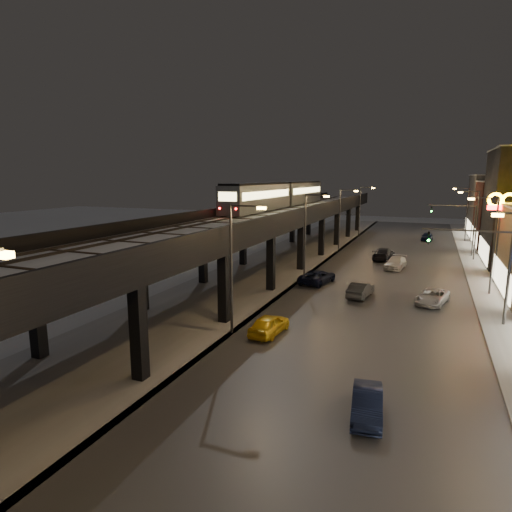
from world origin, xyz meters
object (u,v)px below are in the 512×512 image
(subway_train, at_px, (281,194))
(car_mid_dark, at_px, (384,254))
(car_taxi, at_px, (269,325))
(car_mid_silver, at_px, (317,277))
(car_near_white, at_px, (361,290))
(car_onc_silver, at_px, (367,405))
(car_onc_red, at_px, (427,237))
(car_onc_white, at_px, (395,263))
(car_onc_dark, at_px, (432,297))

(subway_train, xyz_separation_m, car_mid_dark, (14.61, -1.07, -7.56))
(car_taxi, relative_size, car_mid_silver, 0.81)
(car_near_white, distance_m, car_onc_silver, 20.13)
(car_mid_dark, bearing_deg, car_near_white, 95.44)
(car_taxi, xyz_separation_m, car_onc_red, (9.30, 51.49, 0.01))
(subway_train, xyz_separation_m, car_onc_white, (16.51, -6.19, -7.63))
(car_onc_silver, relative_size, car_onc_dark, 0.85)
(car_onc_silver, distance_m, car_onc_white, 33.84)
(car_onc_white, bearing_deg, car_mid_dark, 118.01)
(subway_train, relative_size, car_mid_dark, 6.60)
(car_onc_silver, relative_size, car_onc_white, 0.80)
(car_taxi, relative_size, car_onc_silver, 1.08)
(car_near_white, height_order, car_mid_dark, car_mid_dark)
(subway_train, height_order, car_mid_silver, subway_train)
(car_onc_dark, bearing_deg, car_taxi, -116.73)
(car_near_white, xyz_separation_m, car_mid_silver, (-4.89, 3.49, 0.02))
(car_near_white, height_order, car_onc_dark, car_near_white)
(car_onc_silver, height_order, car_onc_dark, car_onc_silver)
(car_near_white, bearing_deg, car_mid_dark, -81.98)
(car_onc_white, bearing_deg, car_onc_red, 90.84)
(car_onc_dark, bearing_deg, subway_train, 149.90)
(car_mid_silver, bearing_deg, car_onc_white, -111.56)
(subway_train, height_order, car_onc_white, subway_train)
(car_mid_silver, xyz_separation_m, car_mid_dark, (4.87, 15.59, 0.07))
(subway_train, distance_m, car_onc_white, 19.21)
(car_mid_silver, height_order, car_onc_white, car_mid_silver)
(car_taxi, bearing_deg, car_onc_white, -99.01)
(car_taxi, distance_m, car_onc_white, 26.55)
(car_near_white, bearing_deg, subway_train, -46.05)
(subway_train, bearing_deg, car_onc_red, 44.89)
(car_mid_silver, distance_m, car_onc_red, 37.47)
(car_near_white, height_order, car_onc_red, car_onc_red)
(car_mid_dark, bearing_deg, car_onc_white, 115.76)
(car_taxi, bearing_deg, car_onc_red, -95.66)
(car_mid_dark, bearing_deg, car_mid_silver, 78.03)
(subway_train, relative_size, car_onc_dark, 7.77)
(subway_train, xyz_separation_m, car_taxi, (10.27, -31.99, -7.63))
(car_near_white, bearing_deg, car_onc_red, -89.14)
(car_onc_silver, bearing_deg, car_onc_red, 81.38)
(car_mid_silver, relative_size, car_onc_white, 1.06)
(car_onc_red, bearing_deg, car_taxi, -95.29)
(car_mid_dark, height_order, car_onc_silver, car_mid_dark)
(subway_train, xyz_separation_m, car_onc_red, (19.57, 19.49, -7.61))
(car_onc_white, bearing_deg, car_onc_silver, -79.81)
(car_mid_dark, xyz_separation_m, car_onc_red, (4.96, 20.57, -0.06))
(car_near_white, xyz_separation_m, car_onc_dark, (6.00, 0.19, -0.06))
(car_onc_red, bearing_deg, car_onc_silver, -86.55)
(subway_train, height_order, car_onc_dark, subway_train)
(subway_train, relative_size, car_onc_white, 7.34)
(car_taxi, relative_size, car_onc_red, 0.98)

